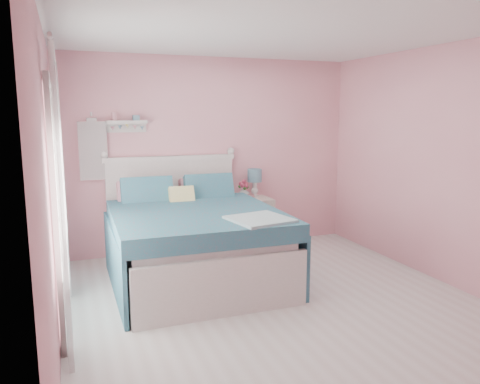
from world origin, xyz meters
TOP-DOWN VIEW (x-y plane):
  - floor at (0.00, 0.00)m, footprint 4.50×4.50m
  - room_shell at (0.00, 0.00)m, footprint 4.50×4.50m
  - bed at (-0.58, 1.12)m, footprint 1.80×2.26m
  - nightstand at (0.50, 1.99)m, footprint 0.49×0.48m
  - table_lamp at (0.56, 2.07)m, footprint 0.20×0.20m
  - vase at (0.37, 1.98)m, footprint 0.21×0.21m
  - teacup at (0.43, 1.87)m, footprint 0.14×0.14m
  - roses at (0.37, 1.98)m, footprint 0.14×0.11m
  - wall_shelf at (-1.13, 2.19)m, footprint 0.50×0.15m
  - hanging_dress at (-1.55, 2.18)m, footprint 0.34×0.03m
  - french_door at (-1.97, 0.40)m, footprint 0.04×1.32m
  - curtain_near at (-1.92, -0.34)m, footprint 0.04×0.40m
  - curtain_far at (-1.92, 1.14)m, footprint 0.04×0.40m

SIDE VIEW (x-z plane):
  - floor at x=0.00m, z-range 0.00..0.00m
  - nightstand at x=0.50m, z-range 0.00..0.71m
  - bed at x=-0.58m, z-range -0.23..1.08m
  - teacup at x=0.43m, z-range 0.71..0.79m
  - vase at x=0.37m, z-range 0.71..0.87m
  - roses at x=0.37m, z-range 0.85..0.97m
  - table_lamp at x=0.56m, z-range 0.78..1.17m
  - french_door at x=-1.97m, z-range -0.01..2.15m
  - curtain_near at x=-1.92m, z-range 0.02..2.34m
  - curtain_far at x=-1.92m, z-range 0.02..2.34m
  - hanging_dress at x=-1.55m, z-range 1.04..1.76m
  - room_shell at x=0.00m, z-range -0.67..3.83m
  - wall_shelf at x=-1.13m, z-range 1.61..1.86m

